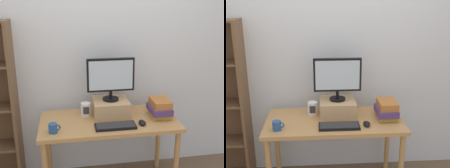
% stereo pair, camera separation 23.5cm
% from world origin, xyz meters
% --- Properties ---
extents(back_wall, '(7.00, 0.08, 2.60)m').
position_xyz_m(back_wall, '(0.00, 0.43, 1.30)').
color(back_wall, silver).
rests_on(back_wall, ground_plane).
extents(desk, '(1.28, 0.62, 0.74)m').
position_xyz_m(desk, '(0.00, 0.00, 0.65)').
color(desk, '#B7844C').
rests_on(desk, ground_plane).
extents(riser_box, '(0.34, 0.32, 0.15)m').
position_xyz_m(riser_box, '(0.04, 0.12, 0.82)').
color(riser_box, tan).
rests_on(riser_box, desk).
extents(computer_monitor, '(0.45, 0.15, 0.41)m').
position_xyz_m(computer_monitor, '(0.04, 0.12, 1.12)').
color(computer_monitor, black).
rests_on(computer_monitor, riser_box).
extents(keyboard, '(0.36, 0.15, 0.02)m').
position_xyz_m(keyboard, '(0.03, -0.17, 0.75)').
color(keyboard, black).
rests_on(keyboard, desk).
extents(computer_mouse, '(0.06, 0.10, 0.04)m').
position_xyz_m(computer_mouse, '(0.28, -0.15, 0.76)').
color(computer_mouse, black).
rests_on(computer_mouse, desk).
extents(book_stack, '(0.19, 0.27, 0.17)m').
position_xyz_m(book_stack, '(0.50, 0.00, 0.83)').
color(book_stack, gold).
rests_on(book_stack, desk).
extents(coffee_mug, '(0.10, 0.08, 0.08)m').
position_xyz_m(coffee_mug, '(-0.51, -0.18, 0.78)').
color(coffee_mug, '#234C84').
rests_on(coffee_mug, desk).
extents(desk_speaker, '(0.10, 0.10, 0.13)m').
position_xyz_m(desk_speaker, '(-0.20, 0.14, 0.81)').
color(desk_speaker, silver).
rests_on(desk_speaker, desk).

